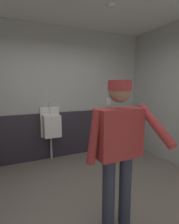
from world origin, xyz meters
name	(u,v)px	position (x,y,z in m)	size (l,w,h in m)	color
ground_plane	(94,213)	(0.00, 0.00, -0.02)	(4.77, 4.43, 0.04)	slate
wall_back	(55,94)	(0.00, 1.97, 1.41)	(4.77, 0.12, 2.82)	#B2B2AD
wainscot_band_back	(57,135)	(0.00, 1.90, 0.51)	(4.17, 0.03, 1.01)	#2D2833
downlight_far	(111,6)	(0.60, 0.67, 2.81)	(0.14, 0.14, 0.03)	white
urinal_solo	(51,125)	(-0.15, 1.75, 0.78)	(0.40, 0.34, 1.24)	white
person	(119,143)	(0.14, -0.31, 0.99)	(0.71, 0.60, 1.66)	#2D3342
soap_dispenser	(108,102)	(1.28, 1.87, 1.19)	(0.10, 0.07, 0.18)	silver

